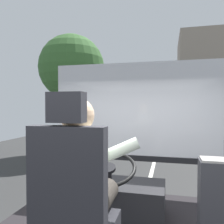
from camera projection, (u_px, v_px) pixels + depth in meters
name	position (u px, v px, depth m)	size (l,w,h in m)	color
ground	(157.00, 152.00, 10.47)	(18.00, 44.00, 0.06)	#2D2D2D
driver_seat	(74.00, 214.00, 1.46)	(0.48, 0.48, 1.38)	black
bus_driver	(81.00, 176.00, 1.57)	(0.78, 0.60, 0.83)	#332D28
steering_console	(116.00, 198.00, 2.66)	(1.10, 0.97, 0.80)	black
fare_box	(214.00, 204.00, 2.06)	(0.25, 0.23, 0.82)	#333338
windshield_panel	(134.00, 122.00, 3.45)	(2.50, 0.08, 1.48)	silver
street_tree	(72.00, 68.00, 9.84)	(2.80, 2.80, 5.13)	#4C3828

